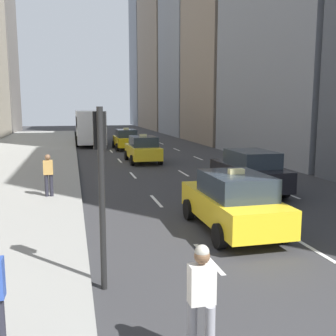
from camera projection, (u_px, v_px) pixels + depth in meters
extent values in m
cube|color=gray|center=(16.00, 161.00, 26.06)|extent=(8.00, 66.00, 0.15)
cube|color=white|center=(208.00, 258.00, 9.41)|extent=(0.12, 2.00, 0.01)
cube|color=white|center=(156.00, 201.00, 15.17)|extent=(0.12, 2.00, 0.01)
cube|color=white|center=(133.00, 175.00, 20.93)|extent=(0.12, 2.00, 0.01)
cube|color=white|center=(120.00, 161.00, 26.70)|extent=(0.12, 2.00, 0.01)
cube|color=white|center=(111.00, 151.00, 32.46)|extent=(0.12, 2.00, 0.01)
cube|color=white|center=(105.00, 145.00, 38.22)|extent=(0.12, 2.00, 0.01)
cube|color=white|center=(101.00, 140.00, 43.98)|extent=(0.12, 2.00, 0.01)
cube|color=white|center=(97.00, 136.00, 49.74)|extent=(0.12, 2.00, 0.01)
cube|color=white|center=(312.00, 248.00, 10.06)|extent=(0.12, 2.00, 0.01)
cube|color=white|center=(224.00, 197.00, 15.83)|extent=(0.12, 2.00, 0.01)
cube|color=white|center=(183.00, 173.00, 21.59)|extent=(0.12, 2.00, 0.01)
cube|color=white|center=(160.00, 159.00, 27.35)|extent=(0.12, 2.00, 0.01)
cube|color=white|center=(144.00, 150.00, 33.11)|extent=(0.12, 2.00, 0.01)
cube|color=white|center=(134.00, 144.00, 38.87)|extent=(0.12, 2.00, 0.01)
cube|color=white|center=(126.00, 139.00, 44.63)|extent=(0.12, 2.00, 0.01)
cube|color=white|center=(119.00, 136.00, 50.40)|extent=(0.12, 2.00, 0.01)
cube|color=white|center=(287.00, 194.00, 16.48)|extent=(0.12, 2.00, 0.01)
cube|color=white|center=(231.00, 171.00, 22.24)|extent=(0.12, 2.00, 0.01)
cube|color=white|center=(198.00, 158.00, 28.00)|extent=(0.12, 2.00, 0.01)
cube|color=white|center=(177.00, 149.00, 33.77)|extent=(0.12, 2.00, 0.01)
cube|color=white|center=(161.00, 143.00, 39.53)|extent=(0.12, 2.00, 0.01)
cube|color=white|center=(150.00, 139.00, 45.29)|extent=(0.12, 2.00, 0.01)
cube|color=white|center=(141.00, 135.00, 51.05)|extent=(0.12, 2.00, 0.01)
cube|color=gray|center=(224.00, 18.00, 39.57)|extent=(6.00, 11.17, 25.09)
cube|color=gray|center=(190.00, 4.00, 50.23)|extent=(6.00, 11.48, 33.35)
cube|color=gray|center=(163.00, 51.00, 65.49)|extent=(6.00, 17.22, 25.86)
cube|color=gray|center=(147.00, 33.00, 78.40)|extent=(6.00, 10.00, 36.48)
cube|color=yellow|center=(126.00, 141.00, 33.85)|extent=(1.80, 4.40, 0.76)
cube|color=#28333D|center=(126.00, 133.00, 33.49)|extent=(1.58, 2.29, 0.64)
cube|color=#F2E599|center=(126.00, 129.00, 33.43)|extent=(0.44, 0.20, 0.14)
cylinder|color=black|center=(114.00, 144.00, 35.00)|extent=(0.22, 0.66, 0.66)
cylinder|color=black|center=(134.00, 144.00, 35.42)|extent=(0.22, 0.66, 0.66)
cylinder|color=black|center=(117.00, 147.00, 32.38)|extent=(0.22, 0.66, 0.66)
cylinder|color=black|center=(139.00, 147.00, 32.80)|extent=(0.22, 0.66, 0.66)
cube|color=yellow|center=(232.00, 207.00, 11.49)|extent=(1.80, 4.40, 0.76)
cube|color=#28333D|center=(236.00, 185.00, 11.13)|extent=(1.58, 2.29, 0.64)
cube|color=#F2E599|center=(236.00, 171.00, 11.07)|extent=(0.44, 0.20, 0.14)
cylinder|color=black|center=(189.00, 209.00, 12.65)|extent=(0.22, 0.66, 0.66)
cylinder|color=black|center=(240.00, 206.00, 13.07)|extent=(0.22, 0.66, 0.66)
cylinder|color=black|center=(219.00, 236.00, 10.03)|extent=(0.22, 0.66, 0.66)
cylinder|color=black|center=(283.00, 231.00, 10.45)|extent=(0.22, 0.66, 0.66)
cube|color=yellow|center=(143.00, 152.00, 25.87)|extent=(1.80, 4.40, 0.76)
cube|color=#28333D|center=(143.00, 141.00, 25.51)|extent=(1.58, 2.29, 0.64)
cube|color=#F2E599|center=(143.00, 135.00, 25.45)|extent=(0.44, 0.20, 0.14)
cylinder|color=black|center=(126.00, 155.00, 27.03)|extent=(0.22, 0.66, 0.66)
cylinder|color=black|center=(152.00, 154.00, 27.45)|extent=(0.22, 0.66, 0.66)
cylinder|color=black|center=(132.00, 160.00, 24.41)|extent=(0.22, 0.66, 0.66)
cylinder|color=black|center=(160.00, 159.00, 24.83)|extent=(0.22, 0.66, 0.66)
cube|color=black|center=(248.00, 175.00, 16.80)|extent=(1.80, 4.64, 0.82)
cube|color=#28333D|center=(252.00, 158.00, 16.42)|extent=(1.58, 2.41, 0.64)
cylinder|color=black|center=(216.00, 179.00, 18.03)|extent=(0.22, 0.66, 0.66)
cylinder|color=black|center=(252.00, 177.00, 18.45)|extent=(0.22, 0.66, 0.66)
cylinder|color=black|center=(243.00, 192.00, 15.27)|extent=(0.22, 0.66, 0.66)
cylinder|color=black|center=(284.00, 190.00, 15.69)|extent=(0.22, 0.66, 0.66)
cube|color=silver|center=(89.00, 125.00, 39.29)|extent=(2.50, 11.60, 2.90)
cube|color=#28333D|center=(87.00, 120.00, 44.76)|extent=(2.30, 0.12, 1.40)
cube|color=#28333D|center=(77.00, 122.00, 38.95)|extent=(0.08, 9.86, 1.10)
cube|color=yellow|center=(87.00, 112.00, 44.62)|extent=(1.50, 0.10, 0.36)
cylinder|color=black|center=(76.00, 136.00, 42.65)|extent=(0.30, 1.00, 1.00)
cylinder|color=black|center=(100.00, 136.00, 43.23)|extent=(0.30, 1.00, 1.00)
cylinder|color=black|center=(77.00, 141.00, 36.13)|extent=(0.30, 1.00, 1.00)
cylinder|color=black|center=(105.00, 141.00, 36.71)|extent=(0.30, 1.00, 1.00)
cylinder|color=gray|center=(192.00, 327.00, 5.59)|extent=(0.14, 0.14, 0.84)
cylinder|color=gray|center=(210.00, 335.00, 5.40)|extent=(0.14, 0.14, 0.84)
cube|color=silver|center=(202.00, 284.00, 5.39)|extent=(0.36, 0.22, 0.56)
sphere|color=brown|center=(202.00, 256.00, 5.33)|extent=(0.22, 0.22, 0.22)
sphere|color=#B2AD9E|center=(202.00, 252.00, 5.32)|extent=(0.20, 0.20, 0.20)
cylinder|color=#23232D|center=(0.00, 327.00, 5.43)|extent=(0.14, 0.14, 0.86)
cylinder|color=#23232D|center=(47.00, 185.00, 15.26)|extent=(0.14, 0.14, 0.86)
cylinder|color=#23232D|center=(51.00, 185.00, 15.30)|extent=(0.14, 0.14, 0.86)
cube|color=#B78C47|center=(48.00, 167.00, 15.17)|extent=(0.36, 0.22, 0.56)
sphere|color=brown|center=(48.00, 157.00, 15.11)|extent=(0.22, 0.22, 0.22)
cylinder|color=black|center=(102.00, 201.00, 7.57)|extent=(0.12, 0.12, 3.60)
cube|color=black|center=(99.00, 130.00, 7.54)|extent=(0.24, 0.20, 0.72)
sphere|color=red|center=(99.00, 118.00, 7.61)|extent=(0.14, 0.14, 0.14)
sphere|color=#4C3F14|center=(99.00, 130.00, 7.64)|extent=(0.14, 0.14, 0.14)
sphere|color=#198C2D|center=(99.00, 142.00, 7.68)|extent=(0.14, 0.14, 0.14)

